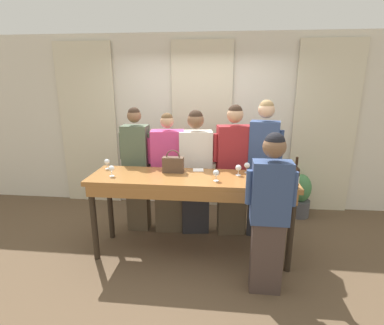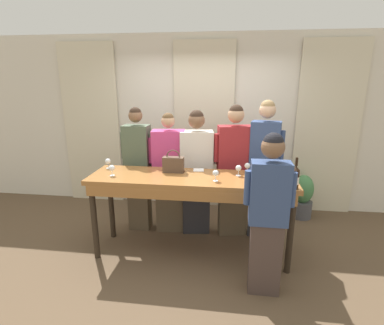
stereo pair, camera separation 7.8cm
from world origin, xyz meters
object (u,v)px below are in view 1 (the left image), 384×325
(wine_glass_front_left, at_px, (107,162))
(host_pouring, at_px, (270,211))
(guest_cream_sweater, at_px, (195,172))
(guest_navy_coat, at_px, (263,168))
(tasting_bar, at_px, (191,186))
(wine_glass_center_right, at_px, (288,172))
(guest_striped_shirt, at_px, (233,170))
(guest_pink_top, at_px, (168,174))
(potted_plant, at_px, (300,196))
(wine_bottle, at_px, (295,177))
(guest_olive_jacket, at_px, (137,169))
(handbag, at_px, (173,164))
(wine_glass_center_mid, at_px, (111,169))
(wine_glass_front_mid, at_px, (247,166))
(wine_glass_front_right, at_px, (238,168))
(wine_glass_center_left, at_px, (216,173))

(wine_glass_front_left, height_order, host_pouring, host_pouring)
(guest_cream_sweater, bearing_deg, guest_navy_coat, -0.00)
(tasting_bar, xyz_separation_m, wine_glass_front_left, (-1.09, 0.21, 0.21))
(wine_glass_center_right, height_order, guest_striped_shirt, guest_striped_shirt)
(guest_pink_top, distance_m, potted_plant, 2.14)
(wine_bottle, height_order, guest_olive_jacket, guest_olive_jacket)
(guest_pink_top, bearing_deg, host_pouring, -44.07)
(handbag, bearing_deg, wine_glass_center_right, -5.38)
(tasting_bar, distance_m, guest_olive_jacket, 1.01)
(wine_glass_center_mid, height_order, potted_plant, wine_glass_center_mid)
(guest_pink_top, xyz_separation_m, guest_striped_shirt, (0.89, -0.00, 0.09))
(guest_olive_jacket, relative_size, guest_pink_top, 1.04)
(wine_glass_center_mid, relative_size, guest_cream_sweater, 0.07)
(guest_olive_jacket, xyz_separation_m, guest_striped_shirt, (1.33, 0.00, 0.03))
(handbag, distance_m, guest_cream_sweater, 0.53)
(wine_glass_front_mid, bearing_deg, wine_glass_center_right, -24.37)
(wine_bottle, height_order, wine_glass_front_right, wine_bottle)
(wine_bottle, distance_m, handbag, 1.41)
(tasting_bar, height_order, guest_olive_jacket, guest_olive_jacket)
(wine_glass_front_right, bearing_deg, wine_glass_front_left, 176.94)
(wine_glass_front_right, height_order, host_pouring, host_pouring)
(tasting_bar, bearing_deg, guest_striped_shirt, 49.48)
(wine_bottle, height_order, handbag, wine_bottle)
(handbag, xyz_separation_m, guest_striped_shirt, (0.74, 0.43, -0.17))
(wine_glass_front_mid, relative_size, guest_pink_top, 0.08)
(wine_glass_front_left, height_order, guest_navy_coat, guest_navy_coat)
(handbag, xyz_separation_m, potted_plant, (1.82, 1.09, -0.77))
(wine_glass_center_mid, xyz_separation_m, guest_navy_coat, (1.82, 0.66, -0.12))
(wine_glass_center_mid, distance_m, guest_navy_coat, 1.94)
(wine_glass_front_mid, bearing_deg, tasting_bar, -160.26)
(wine_bottle, relative_size, guest_striped_shirt, 0.18)
(wine_glass_front_right, distance_m, wine_glass_center_right, 0.56)
(wine_glass_center_right, bearing_deg, guest_olive_jacket, 164.00)
(wine_glass_front_mid, relative_size, potted_plant, 0.19)
(wine_glass_front_right, relative_size, guest_pink_top, 0.08)
(tasting_bar, distance_m, potted_plant, 2.10)
(guest_pink_top, distance_m, host_pouring, 1.68)
(wine_glass_front_left, xyz_separation_m, host_pouring, (1.92, -0.79, -0.22))
(wine_glass_center_left, distance_m, wine_glass_center_right, 0.82)
(wine_glass_center_left, distance_m, guest_striped_shirt, 0.74)
(wine_bottle, relative_size, wine_glass_front_right, 2.58)
(wine_glass_front_mid, distance_m, wine_glass_center_left, 0.50)
(tasting_bar, relative_size, guest_pink_top, 1.43)
(wine_glass_center_left, bearing_deg, tasting_bar, 159.66)
(wine_glass_center_mid, bearing_deg, potted_plant, 27.77)
(guest_olive_jacket, relative_size, guest_cream_sweater, 1.02)
(guest_olive_jacket, bearing_deg, wine_glass_center_right, -16.00)
(wine_bottle, bearing_deg, wine_glass_front_mid, 134.63)
(wine_glass_front_right, xyz_separation_m, guest_olive_jacket, (-1.37, 0.46, -0.20))
(wine_glass_front_mid, xyz_separation_m, guest_striped_shirt, (-0.15, 0.35, -0.16))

